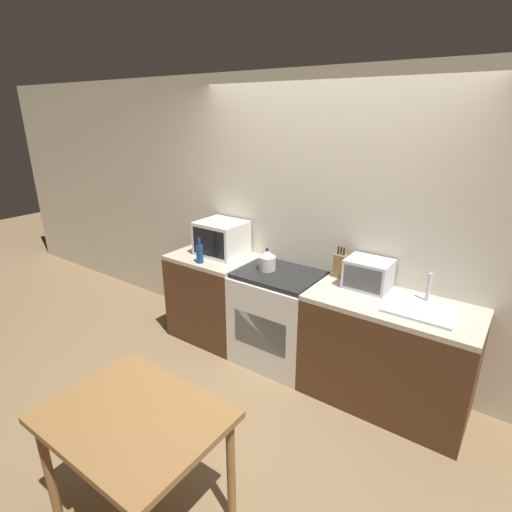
% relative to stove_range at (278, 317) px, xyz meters
% --- Properties ---
extents(ground_plane, '(16.00, 16.00, 0.00)m').
position_rel_stove_range_xyz_m(ground_plane, '(0.23, -0.80, -0.45)').
color(ground_plane, brown).
extents(wall_back, '(10.00, 0.06, 2.60)m').
position_rel_stove_range_xyz_m(wall_back, '(0.23, 0.34, 0.85)').
color(wall_back, beige).
rests_on(wall_back, ground_plane).
extents(counter_left_run, '(0.82, 0.62, 0.90)m').
position_rel_stove_range_xyz_m(counter_left_run, '(-0.79, 0.00, 0.00)').
color(counter_left_run, '#4C2D19').
rests_on(counter_left_run, ground_plane).
extents(counter_right_run, '(1.28, 0.62, 0.90)m').
position_rel_stove_range_xyz_m(counter_right_run, '(1.02, 0.00, 0.00)').
color(counter_right_run, '#4C2D19').
rests_on(counter_right_run, ground_plane).
extents(stove_range, '(0.75, 0.62, 0.90)m').
position_rel_stove_range_xyz_m(stove_range, '(0.00, 0.00, 0.00)').
color(stove_range, silver).
rests_on(stove_range, ground_plane).
extents(kettle, '(0.16, 0.16, 0.21)m').
position_rel_stove_range_xyz_m(kettle, '(-0.13, -0.00, 0.54)').
color(kettle, '#B7B7BC').
rests_on(kettle, stove_range).
extents(microwave, '(0.45, 0.40, 0.34)m').
position_rel_stove_range_xyz_m(microwave, '(-0.74, 0.09, 0.62)').
color(microwave, silver).
rests_on(microwave, counter_left_run).
extents(bottle, '(0.07, 0.07, 0.24)m').
position_rel_stove_range_xyz_m(bottle, '(-0.75, -0.22, 0.55)').
color(bottle, navy).
rests_on(bottle, counter_left_run).
extents(knife_block, '(0.10, 0.07, 0.28)m').
position_rel_stove_range_xyz_m(knife_block, '(0.48, 0.23, 0.56)').
color(knife_block, brown).
rests_on(knife_block, counter_right_run).
extents(toaster_oven, '(0.35, 0.27, 0.24)m').
position_rel_stove_range_xyz_m(toaster_oven, '(0.75, 0.15, 0.57)').
color(toaster_oven, silver).
rests_on(toaster_oven, counter_right_run).
extents(sink_basin, '(0.49, 0.41, 0.24)m').
position_rel_stove_range_xyz_m(sink_basin, '(1.22, 0.01, 0.47)').
color(sink_basin, silver).
rests_on(sink_basin, counter_right_run).
extents(dining_table, '(0.94, 0.72, 0.77)m').
position_rel_stove_range_xyz_m(dining_table, '(0.24, -1.81, 0.22)').
color(dining_table, brown).
rests_on(dining_table, ground_plane).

